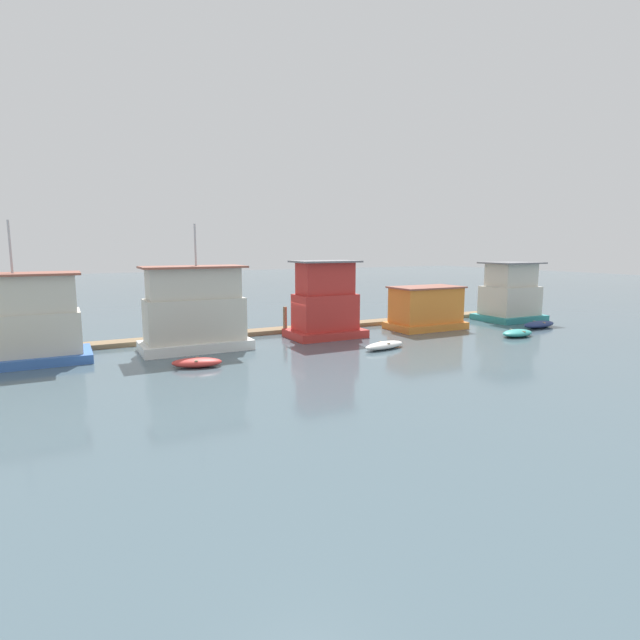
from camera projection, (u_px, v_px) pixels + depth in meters
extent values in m
plane|color=#475B66|center=(313.00, 338.00, 34.86)|extent=(200.00, 200.00, 0.00)
cube|color=#846B4C|center=(294.00, 329.00, 37.73)|extent=(51.00, 1.51, 0.30)
cube|color=#3866B7|center=(38.00, 358.00, 27.56)|extent=(5.48, 3.76, 0.49)
cube|color=beige|center=(35.00, 333.00, 27.36)|extent=(4.55, 2.84, 2.30)
cube|color=beige|center=(32.00, 294.00, 27.05)|extent=(4.23, 2.52, 2.02)
cube|color=brown|center=(31.00, 274.00, 26.89)|extent=(4.85, 3.14, 0.12)
cylinder|color=#B2B2B7|center=(10.00, 247.00, 26.30)|extent=(0.12, 0.12, 2.79)
cube|color=white|center=(196.00, 345.00, 30.81)|extent=(6.58, 3.23, 0.59)
cube|color=beige|center=(195.00, 319.00, 30.58)|extent=(5.84, 2.50, 2.61)
cube|color=beige|center=(194.00, 283.00, 30.25)|extent=(5.41, 2.06, 1.85)
cube|color=brown|center=(193.00, 267.00, 30.11)|extent=(6.14, 2.80, 0.12)
cylinder|color=#B2B2B7|center=(195.00, 245.00, 30.00)|extent=(0.12, 0.12, 2.51)
cube|color=red|center=(325.00, 333.00, 35.23)|extent=(5.18, 3.48, 0.55)
cube|color=red|center=(325.00, 312.00, 35.01)|extent=(4.18, 2.48, 2.49)
cube|color=red|center=(325.00, 278.00, 34.66)|extent=(3.71, 2.00, 2.21)
cube|color=slate|center=(325.00, 262.00, 34.49)|extent=(4.48, 2.78, 0.12)
cube|color=orange|center=(425.00, 325.00, 38.79)|extent=(5.84, 3.42, 0.52)
cube|color=orange|center=(426.00, 305.00, 38.56)|extent=(5.21, 2.78, 2.66)
cube|color=brown|center=(427.00, 287.00, 38.36)|extent=(5.51, 3.08, 0.12)
cube|color=teal|center=(509.00, 317.00, 43.28)|extent=(5.15, 4.13, 0.50)
cube|color=beige|center=(510.00, 300.00, 43.07)|extent=(4.27, 3.25, 2.44)
cube|color=beige|center=(511.00, 275.00, 42.75)|extent=(3.63, 2.61, 1.95)
cube|color=slate|center=(512.00, 263.00, 42.60)|extent=(4.57, 3.55, 0.12)
ellipsoid|color=red|center=(197.00, 362.00, 26.42)|extent=(2.84, 1.88, 0.49)
cube|color=#997F60|center=(197.00, 359.00, 26.40)|extent=(0.44, 0.97, 0.08)
ellipsoid|color=white|center=(384.00, 345.00, 31.04)|extent=(3.24, 1.57, 0.47)
cube|color=#997F60|center=(384.00, 343.00, 31.02)|extent=(0.32, 0.86, 0.08)
ellipsoid|color=teal|center=(517.00, 333.00, 35.38)|extent=(2.77, 1.70, 0.50)
cube|color=#997F60|center=(517.00, 331.00, 35.36)|extent=(0.28, 1.23, 0.08)
ellipsoid|color=navy|center=(539.00, 324.00, 39.25)|extent=(3.56, 1.54, 0.53)
cube|color=#997F60|center=(539.00, 322.00, 39.22)|extent=(0.26, 1.03, 0.08)
cylinder|color=brown|center=(285.00, 321.00, 36.19)|extent=(0.28, 0.28, 2.02)
cylinder|color=#846B4C|center=(316.00, 323.00, 37.40)|extent=(0.32, 0.32, 1.33)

